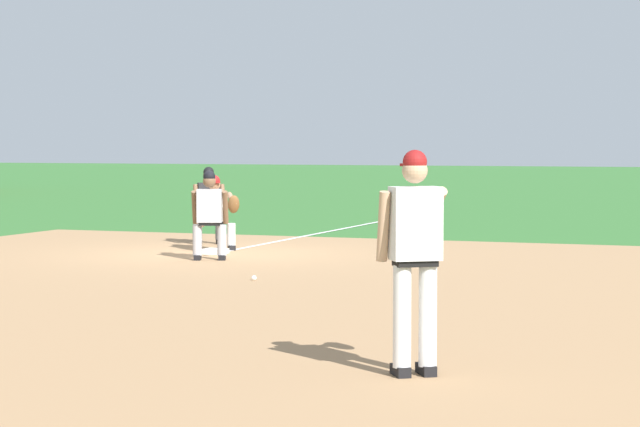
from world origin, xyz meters
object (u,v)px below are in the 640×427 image
object	(u,v)px
first_baseman	(216,210)
umpire	(209,202)
first_base_bag	(215,251)
pitcher	(416,248)
baserunner	(210,212)
baseball	(254,278)

from	to	relation	value
first_baseman	umpire	bearing A→B (deg)	30.95
first_base_bag	pitcher	distance (m)	11.52
first_base_bag	first_baseman	world-z (taller)	first_baseman
first_base_bag	umpire	distance (m)	2.19
first_base_bag	first_baseman	bearing A→B (deg)	22.82
pitcher	umpire	xyz separation A→B (m)	(11.35, 7.35, -0.27)
first_baseman	umpire	size ratio (longest dim) A/B	0.92
baserunner	pitcher	bearing A→B (deg)	-144.96
first_baseman	baseball	bearing A→B (deg)	-148.43
baseball	pitcher	bearing A→B (deg)	-145.82
pitcher	first_base_bag	bearing A→B (deg)	33.71
baserunner	umpire	xyz separation A→B (m)	(2.86, 1.39, 0.00)
first_base_bag	baseball	size ratio (longest dim) A/B	5.14
baserunner	umpire	distance (m)	3.18
baserunner	baseball	bearing A→B (deg)	-142.96
baseball	baserunner	xyz separation A→B (m)	(2.48, 1.87, 0.76)
baseball	first_baseman	bearing A→B (deg)	31.57
first_base_bag	baserunner	xyz separation A→B (m)	(-1.05, -0.41, 0.75)
first_base_bag	umpire	bearing A→B (deg)	28.40
pitcher	first_baseman	distance (m)	12.11
first_baseman	baserunner	distance (m)	1.78
umpire	first_base_bag	bearing A→B (deg)	-151.60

